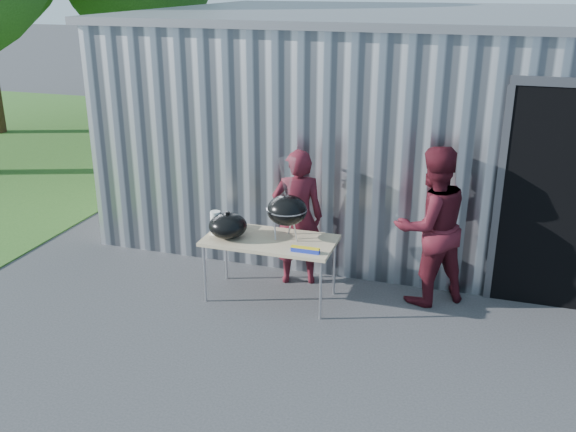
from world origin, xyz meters
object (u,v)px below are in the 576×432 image
(folding_table, at_px, (270,242))
(kettle_grill, at_px, (287,204))
(person_bystander, at_px, (431,226))
(person_cook, at_px, (298,217))

(folding_table, height_order, kettle_grill, kettle_grill)
(kettle_grill, relative_size, person_bystander, 0.51)
(person_cook, xyz_separation_m, person_bystander, (1.58, -0.02, 0.08))
(kettle_grill, distance_m, person_bystander, 1.65)
(folding_table, xyz_separation_m, kettle_grill, (0.18, 0.08, 0.46))
(kettle_grill, distance_m, person_cook, 0.55)
(folding_table, xyz_separation_m, person_cook, (0.17, 0.53, 0.14))
(folding_table, bearing_deg, person_cook, 71.87)
(person_bystander, bearing_deg, person_cook, -37.43)
(person_cook, height_order, person_bystander, person_bystander)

